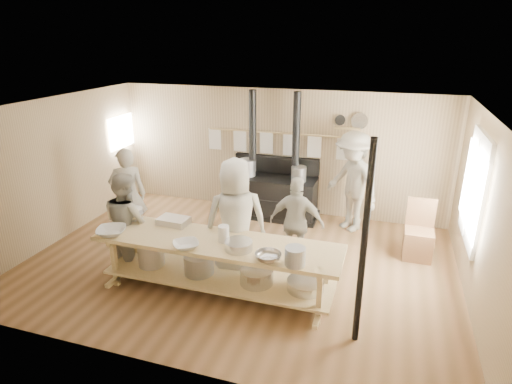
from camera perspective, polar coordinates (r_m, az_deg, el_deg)
ground at (r=7.31m, az=-2.32°, el=-9.42°), size 7.00×7.00×0.00m
room_shell at (r=6.65m, az=-2.51°, el=2.81°), size 7.00×7.00×7.00m
window_right at (r=7.00m, az=27.16°, el=0.36°), size 0.09×1.50×1.65m
left_opening at (r=9.96m, az=-17.52°, el=7.67°), size 0.00×0.90×0.90m
stove at (r=8.92m, az=2.21°, el=-0.04°), size 1.90×0.75×2.60m
towel_rail at (r=8.88m, az=2.84°, el=6.89°), size 3.00×0.04×0.47m
back_wall_shelf at (r=8.57m, az=12.56°, el=8.95°), size 0.63×0.14×0.32m
prep_table at (r=6.33m, az=-5.26°, el=-9.14°), size 3.60×0.90×0.85m
support_post at (r=5.16m, az=14.17°, el=-7.12°), size 0.08×0.08×2.60m
cook_far_left at (r=8.07m, az=-16.67°, el=-0.43°), size 0.77×0.71×1.76m
cook_left at (r=7.10m, az=-16.79°, el=-3.87°), size 1.00×0.93×1.63m
cook_center at (r=6.49m, az=-2.69°, el=-3.82°), size 1.12×0.97×1.94m
cook_right at (r=6.94m, az=5.45°, el=-4.09°), size 0.91×0.41×1.54m
cook_by_window at (r=8.35m, az=12.74°, el=1.34°), size 1.42×1.38×1.96m
chair at (r=7.86m, az=20.77°, el=-6.13°), size 0.48×0.48×1.01m
bowl_white_a at (r=6.65m, az=-18.73°, el=-4.99°), size 0.56×0.56×0.10m
bowl_steel_a at (r=7.10m, az=-15.88°, el=-3.05°), size 0.44×0.44×0.10m
bowl_white_b at (r=6.01m, az=-9.34°, el=-6.99°), size 0.49×0.49×0.09m
bowl_steel_b at (r=5.61m, az=1.63°, el=-8.66°), size 0.38×0.38×0.11m
roasting_pan at (r=6.76m, az=-10.94°, el=-3.80°), size 0.48×0.34×0.10m
mixing_bowl_large at (r=5.89m, az=-2.34°, el=-7.12°), size 0.49×0.49×0.12m
bucket_galv at (r=5.50m, az=5.24°, el=-8.55°), size 0.30×0.30×0.25m
deep_bowl_enamel at (r=7.09m, az=-15.91°, el=-2.78°), size 0.29×0.29×0.17m
pitcher at (r=6.08m, az=-4.33°, el=-5.59°), size 0.19×0.19×0.25m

